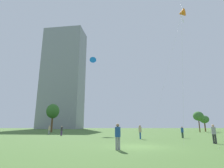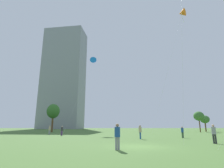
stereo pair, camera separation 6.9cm
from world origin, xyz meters
name	(u,v)px [view 1 (the left image)]	position (x,y,z in m)	size (l,w,h in m)	color
ground	(138,147)	(0.00, 0.00, 0.00)	(280.00, 280.00, 0.00)	#476B30
person_standing_0	(49,129)	(-13.77, 21.20, 0.98)	(0.38, 0.38, 1.69)	gray
person_standing_1	(140,131)	(1.79, 8.33, 1.01)	(0.39, 0.39, 1.74)	#1E478C
person_standing_3	(214,132)	(7.67, 2.08, 1.02)	(0.39, 0.39, 1.77)	#2D2D33
person_standing_4	(62,130)	(-10.54, 17.84, 0.96)	(0.37, 0.37, 1.66)	#593372
person_standing_5	(118,135)	(-1.78, -2.06, 1.03)	(0.40, 0.40, 1.79)	gray
person_standing_6	(182,131)	(8.06, 10.11, 0.90)	(0.35, 0.35, 1.56)	#3F593F
kite_flying_1	(182,13)	(14.54, 19.81, 26.82)	(8.03, 6.53, 27.76)	silver
kite_flying_2	(93,61)	(-6.49, 32.69, 19.85)	(6.30, 9.08, 20.86)	silver
park_tree_0	(204,119)	(27.50, 38.90, 3.61)	(2.76, 2.76, 4.84)	brown
park_tree_1	(198,116)	(22.88, 33.42, 4.28)	(2.75, 2.75, 5.59)	brown
park_tree_2	(53,111)	(-17.46, 35.03, 5.62)	(3.52, 3.52, 7.68)	brown
distant_highrise_0	(63,78)	(-30.77, 97.02, 32.65)	(25.34, 15.30, 65.30)	gray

